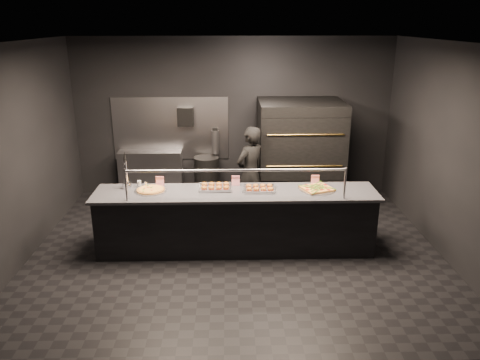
% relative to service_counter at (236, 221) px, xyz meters
% --- Properties ---
extents(room, '(6.04, 6.00, 3.00)m').
position_rel_service_counter_xyz_m(room, '(-0.02, 0.05, 1.03)').
color(room, black).
rests_on(room, ground).
extents(service_counter, '(4.10, 0.78, 1.37)m').
position_rel_service_counter_xyz_m(service_counter, '(0.00, 0.00, 0.00)').
color(service_counter, black).
rests_on(service_counter, ground).
extents(pizza_oven, '(1.50, 1.23, 1.91)m').
position_rel_service_counter_xyz_m(pizza_oven, '(1.20, 1.90, 0.50)').
color(pizza_oven, black).
rests_on(pizza_oven, ground).
extents(prep_shelf, '(1.20, 0.35, 0.90)m').
position_rel_service_counter_xyz_m(prep_shelf, '(-1.60, 2.32, -0.01)').
color(prep_shelf, '#99999E').
rests_on(prep_shelf, ground).
extents(towel_dispenser, '(0.30, 0.20, 0.35)m').
position_rel_service_counter_xyz_m(towel_dispenser, '(-0.90, 2.39, 1.09)').
color(towel_dispenser, black).
rests_on(towel_dispenser, room).
extents(fire_extinguisher, '(0.14, 0.14, 0.51)m').
position_rel_service_counter_xyz_m(fire_extinguisher, '(-0.35, 2.40, 0.60)').
color(fire_extinguisher, '#B2B2B7').
rests_on(fire_extinguisher, room).
extents(beer_tap, '(0.14, 0.21, 0.56)m').
position_rel_service_counter_xyz_m(beer_tap, '(-1.60, 0.20, 0.61)').
color(beer_tap, silver).
rests_on(beer_tap, service_counter).
extents(round_pizza, '(0.46, 0.46, 0.03)m').
position_rel_service_counter_xyz_m(round_pizza, '(-1.23, 0.07, 0.47)').
color(round_pizza, silver).
rests_on(round_pizza, service_counter).
extents(slider_tray_a, '(0.49, 0.37, 0.08)m').
position_rel_service_counter_xyz_m(slider_tray_a, '(-0.30, 0.13, 0.49)').
color(slider_tray_a, silver).
rests_on(slider_tray_a, service_counter).
extents(slider_tray_b, '(0.52, 0.43, 0.07)m').
position_rel_service_counter_xyz_m(slider_tray_b, '(0.35, 0.05, 0.48)').
color(slider_tray_b, silver).
rests_on(slider_tray_b, service_counter).
extents(square_pizza, '(0.52, 0.52, 0.05)m').
position_rel_service_counter_xyz_m(square_pizza, '(1.19, 0.05, 0.47)').
color(square_pizza, silver).
rests_on(square_pizza, service_counter).
extents(condiment_jar, '(0.15, 0.06, 0.10)m').
position_rel_service_counter_xyz_m(condiment_jar, '(-1.40, 0.25, 0.50)').
color(condiment_jar, silver).
rests_on(condiment_jar, service_counter).
extents(tent_cards, '(2.45, 0.04, 0.15)m').
position_rel_service_counter_xyz_m(tent_cards, '(0.03, 0.28, 0.53)').
color(tent_cards, white).
rests_on(tent_cards, service_counter).
extents(trash_bin, '(0.48, 0.48, 0.80)m').
position_rel_service_counter_xyz_m(trash_bin, '(-0.52, 2.22, -0.06)').
color(trash_bin, black).
rests_on(trash_bin, ground).
extents(worker, '(0.69, 0.68, 1.60)m').
position_rel_service_counter_xyz_m(worker, '(0.27, 1.23, 0.34)').
color(worker, black).
rests_on(worker, ground).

